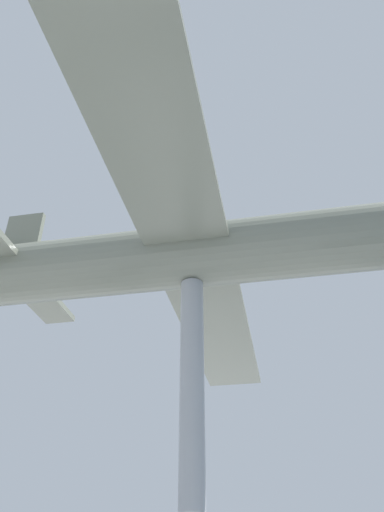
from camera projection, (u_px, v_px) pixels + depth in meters
The scene contains 2 objects.
support_pylon_central at pixel (192, 442), 10.49m from camera, with size 0.56×0.56×7.70m.
suspended_airplane at pixel (197, 255), 13.07m from camera, with size 19.91×13.05×2.90m.
Camera 1 is at (10.28, 3.62, 1.31)m, focal length 35.00 mm.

